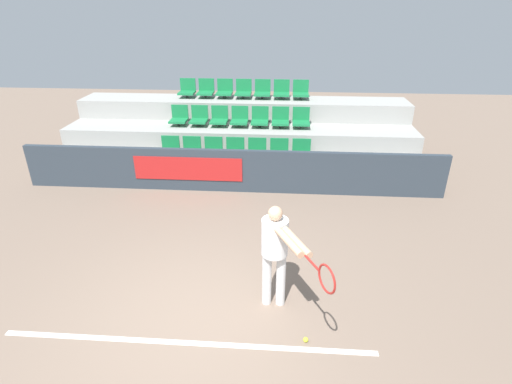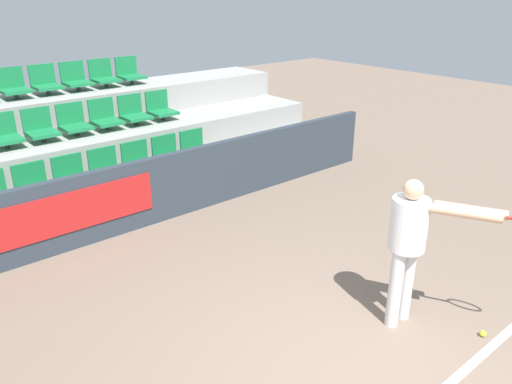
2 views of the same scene
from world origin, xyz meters
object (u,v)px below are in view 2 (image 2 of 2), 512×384
Objects in this scene: stadium_chair_1 at (34,186)px; stadium_chair_17 at (46,82)px; stadium_chair_20 at (130,73)px; tennis_ball at (483,334)px; stadium_chair_4 at (139,161)px; stadium_chair_2 at (72,177)px; stadium_chair_19 at (104,76)px; stadium_chair_9 at (40,128)px; stadium_chair_12 at (134,113)px; stadium_chair_5 at (169,155)px; stadium_chair_16 at (13,86)px; stadium_chair_3 at (107,169)px; stadium_chair_13 at (161,108)px; stadium_chair_10 at (74,123)px; stadium_chair_8 at (4,134)px; stadium_chair_6 at (196,148)px; tennis_player at (415,237)px; stadium_chair_11 at (105,117)px; stadium_chair_18 at (76,79)px.

stadium_chair_1 is 1.00× the size of stadium_chair_17.
stadium_chair_20 is 7.44m from tennis_ball.
stadium_chair_2 is at bearing 180.00° from stadium_chair_4.
stadium_chair_19 is at bearing 180.00° from stadium_chair_20.
stadium_chair_9 is 1.00× the size of stadium_chair_12.
stadium_chair_5 is 1.00× the size of stadium_chair_17.
stadium_chair_16 is (-1.57, 1.09, 0.48)m from stadium_chair_12.
stadium_chair_3 is 2.38m from stadium_chair_17.
stadium_chair_10 is at bearing 180.00° from stadium_chair_13.
stadium_chair_8 is (0.00, 1.09, 0.48)m from stadium_chair_1.
stadium_chair_17 is (0.52, 1.09, 0.48)m from stadium_chair_9.
stadium_chair_13 is at bearing 0.00° from stadium_chair_10.
stadium_chair_5 is (0.52, 0.00, 0.00)m from stadium_chair_4.
stadium_chair_17 is (0.52, 2.17, 0.97)m from stadium_chair_2.
tennis_ball is at bearing -67.64° from stadium_chair_8.
stadium_chair_6 is 1.00× the size of stadium_chair_12.
tennis_player is at bearing -68.88° from stadium_chair_8.
stadium_chair_3 is at bearing -125.83° from stadium_chair_20.
stadium_chair_11 is (1.57, 0.00, 0.00)m from stadium_chair_8.
stadium_chair_12 is at bearing 180.00° from stadium_chair_13.
stadium_chair_6 is at bearing -90.00° from stadium_chair_20.
stadium_chair_18 is 7.48× the size of tennis_ball.
tennis_player reaches higher than stadium_chair_10.
stadium_chair_10 is at bearing 90.00° from stadium_chair_3.
stadium_chair_8 is at bearing 180.00° from stadium_chair_10.
stadium_chair_4 is at bearing -34.70° from stadium_chair_8.
stadium_chair_4 is at bearing -115.71° from stadium_chair_12.
stadium_chair_1 is at bearing -115.71° from stadium_chair_9.
tennis_player is at bearing -85.05° from stadium_chair_18.
stadium_chair_17 is (-1.57, 2.17, 0.97)m from stadium_chair_6.
stadium_chair_2 is at bearing -133.92° from stadium_chair_11.
stadium_chair_10 is 0.52m from stadium_chair_11.
stadium_chair_1 is at bearing 180.00° from stadium_chair_6.
stadium_chair_19 reaches higher than stadium_chair_10.
stadium_chair_8 is 1.00× the size of stadium_chair_19.
stadium_chair_16 is at bearing 64.29° from stadium_chair_8.
stadium_chair_13 is 1.00× the size of stadium_chair_18.
stadium_chair_12 is 7.48× the size of tennis_ball.
stadium_chair_20 reaches higher than stadium_chair_13.
stadium_chair_2 is at bearing -133.92° from stadium_chair_20.
stadium_chair_18 is (1.05, 2.17, 0.97)m from stadium_chair_2.
stadium_chair_18 reaches higher than stadium_chair_12.
stadium_chair_17 is at bearing 133.92° from stadium_chair_12.
stadium_chair_20 is (0.00, 1.09, 0.48)m from stadium_chair_13.
stadium_chair_4 is 0.32× the size of tennis_player.
tennis_player is (0.05, -4.46, 0.29)m from stadium_chair_5.
stadium_chair_12 is (2.09, 0.00, 0.00)m from stadium_chair_8.
tennis_player reaches higher than stadium_chair_1.
stadium_chair_10 is at bearing 133.92° from stadium_chair_5.
stadium_chair_4 is 7.48× the size of tennis_ball.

